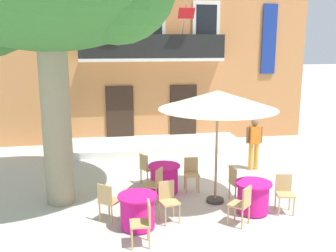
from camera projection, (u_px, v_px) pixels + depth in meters
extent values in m
plane|color=beige|center=(202.00, 181.00, 11.24)|extent=(120.00, 120.00, 0.00)
cube|color=#CC844C|center=(146.00, 48.00, 17.08)|extent=(13.00, 4.00, 7.50)
cube|color=#332319|center=(120.00, 115.00, 15.46)|extent=(1.10, 0.08, 2.30)
cube|color=#332319|center=(183.00, 113.00, 15.87)|extent=(1.10, 0.08, 2.30)
cube|color=silver|center=(94.00, 25.00, 14.57)|extent=(1.10, 0.08, 1.90)
cube|color=black|center=(94.00, 25.00, 14.54)|extent=(0.84, 0.04, 1.60)
cube|color=silver|center=(151.00, 25.00, 14.92)|extent=(1.10, 0.08, 1.90)
cube|color=black|center=(151.00, 25.00, 14.89)|extent=(0.84, 0.04, 1.60)
cube|color=silver|center=(206.00, 26.00, 15.27)|extent=(1.10, 0.08, 1.90)
cube|color=black|center=(206.00, 26.00, 15.24)|extent=(0.84, 0.04, 1.60)
cube|color=silver|center=(152.00, 60.00, 14.92)|extent=(5.60, 0.65, 0.12)
cube|color=black|center=(153.00, 46.00, 14.53)|extent=(5.60, 0.06, 0.90)
cylinder|color=#B2B2B7|center=(121.00, 22.00, 14.26)|extent=(0.04, 0.95, 1.33)
cube|color=#146B2D|center=(121.00, 12.00, 13.77)|extent=(0.60, 0.29, 0.38)
cylinder|color=#B2B2B7|center=(184.00, 22.00, 14.64)|extent=(0.04, 0.95, 1.33)
cube|color=red|center=(186.00, 13.00, 14.15)|extent=(0.60, 0.29, 0.38)
cylinder|color=slate|center=(92.00, 54.00, 14.53)|extent=(0.32, 0.32, 0.33)
ellipsoid|color=#2D7533|center=(92.00, 44.00, 14.45)|extent=(0.42, 0.42, 0.38)
cylinder|color=#47423D|center=(123.00, 54.00, 14.71)|extent=(0.27, 0.27, 0.32)
ellipsoid|color=#4C8E38|center=(122.00, 46.00, 14.65)|extent=(0.35, 0.35, 0.30)
cylinder|color=slate|center=(152.00, 55.00, 14.90)|extent=(0.28, 0.28, 0.26)
ellipsoid|color=#38843D|center=(152.00, 48.00, 14.85)|extent=(0.36, 0.36, 0.27)
cylinder|color=slate|center=(181.00, 55.00, 15.09)|extent=(0.27, 0.27, 0.25)
ellipsoid|color=#2D7533|center=(181.00, 47.00, 15.03)|extent=(0.36, 0.36, 0.32)
cylinder|color=slate|center=(210.00, 54.00, 15.27)|extent=(0.35, 0.35, 0.27)
ellipsoid|color=#4C8E38|center=(210.00, 46.00, 15.20)|extent=(0.45, 0.45, 0.40)
cube|color=navy|center=(269.00, 39.00, 15.78)|extent=(0.60, 0.06, 2.80)
cube|color=silver|center=(156.00, 145.00, 14.80)|extent=(6.64, 2.30, 0.25)
cylinder|color=gray|center=(57.00, 127.00, 9.39)|extent=(0.70, 0.70, 3.91)
cylinder|color=#DB1984|center=(164.00, 179.00, 10.37)|extent=(0.74, 0.74, 0.68)
cylinder|color=#DB1984|center=(164.00, 166.00, 10.29)|extent=(0.86, 0.86, 0.04)
cylinder|color=#2D2823|center=(164.00, 191.00, 10.44)|extent=(0.44, 0.44, 0.03)
cylinder|color=tan|center=(151.00, 174.00, 11.23)|extent=(0.04, 0.04, 0.45)
cylinder|color=tan|center=(157.00, 177.00, 10.96)|extent=(0.04, 0.04, 0.45)
cylinder|color=tan|center=(141.00, 176.00, 11.04)|extent=(0.04, 0.04, 0.45)
cylinder|color=tan|center=(147.00, 179.00, 10.77)|extent=(0.04, 0.04, 0.45)
cube|color=tan|center=(149.00, 168.00, 10.95)|extent=(0.54, 0.54, 0.04)
cube|color=tan|center=(144.00, 162.00, 10.80)|extent=(0.20, 0.36, 0.42)
cylinder|color=tan|center=(144.00, 195.00, 9.63)|extent=(0.04, 0.04, 0.45)
cylinder|color=tan|center=(149.00, 191.00, 9.94)|extent=(0.04, 0.04, 0.45)
cylinder|color=tan|center=(156.00, 197.00, 9.51)|extent=(0.04, 0.04, 0.45)
cylinder|color=tan|center=(161.00, 192.00, 9.81)|extent=(0.04, 0.04, 0.45)
cube|color=tan|center=(153.00, 185.00, 9.67)|extent=(0.55, 0.55, 0.04)
cube|color=tan|center=(159.00, 177.00, 9.56)|extent=(0.23, 0.34, 0.42)
cylinder|color=tan|center=(199.00, 185.00, 10.30)|extent=(0.04, 0.04, 0.45)
cylinder|color=tan|center=(186.00, 186.00, 10.28)|extent=(0.04, 0.04, 0.45)
cylinder|color=tan|center=(197.00, 181.00, 10.64)|extent=(0.04, 0.04, 0.45)
cylinder|color=tan|center=(185.00, 181.00, 10.61)|extent=(0.04, 0.04, 0.45)
cube|color=tan|center=(192.00, 175.00, 10.41)|extent=(0.43, 0.43, 0.04)
cube|color=tan|center=(191.00, 165.00, 10.53)|extent=(0.38, 0.07, 0.42)
cylinder|color=#DB1984|center=(253.00, 198.00, 9.09)|extent=(0.74, 0.74, 0.68)
cylinder|color=#DB1984|center=(254.00, 183.00, 9.01)|extent=(0.86, 0.86, 0.04)
cylinder|color=#2D2823|center=(252.00, 212.00, 9.16)|extent=(0.44, 0.44, 0.03)
cylinder|color=tan|center=(228.00, 216.00, 8.50)|extent=(0.04, 0.04, 0.45)
cylinder|color=tan|center=(235.00, 210.00, 8.76)|extent=(0.04, 0.04, 0.45)
cylinder|color=tan|center=(242.00, 220.00, 8.30)|extent=(0.04, 0.04, 0.45)
cylinder|color=tan|center=(249.00, 214.00, 8.57)|extent=(0.04, 0.04, 0.45)
cube|color=tan|center=(239.00, 205.00, 8.48)|extent=(0.57, 0.57, 0.04)
cube|color=tan|center=(247.00, 197.00, 8.33)|extent=(0.30, 0.29, 0.42)
cylinder|color=tan|center=(294.00, 207.00, 8.93)|extent=(0.04, 0.04, 0.45)
cylinder|color=tan|center=(279.00, 207.00, 8.94)|extent=(0.04, 0.04, 0.45)
cylinder|color=tan|center=(290.00, 201.00, 9.27)|extent=(0.04, 0.04, 0.45)
cylinder|color=tan|center=(275.00, 201.00, 9.27)|extent=(0.04, 0.04, 0.45)
cube|color=tan|center=(285.00, 194.00, 9.05)|extent=(0.47, 0.47, 0.04)
cube|color=tan|center=(284.00, 182.00, 9.18)|extent=(0.38, 0.11, 0.42)
cylinder|color=tan|center=(241.00, 189.00, 10.03)|extent=(0.04, 0.04, 0.45)
cylinder|color=tan|center=(248.00, 194.00, 9.71)|extent=(0.04, 0.04, 0.45)
cylinder|color=tan|center=(230.00, 191.00, 9.94)|extent=(0.04, 0.04, 0.45)
cylinder|color=tan|center=(235.00, 195.00, 9.62)|extent=(0.04, 0.04, 0.45)
cube|color=tan|center=(239.00, 183.00, 9.77)|extent=(0.44, 0.44, 0.04)
cube|color=tan|center=(233.00, 175.00, 9.68)|extent=(0.08, 0.38, 0.42)
cylinder|color=#DB1984|center=(138.00, 212.00, 8.33)|extent=(0.74, 0.74, 0.68)
cylinder|color=#DB1984|center=(137.00, 196.00, 8.25)|extent=(0.86, 0.86, 0.04)
cylinder|color=#2D2823|center=(138.00, 227.00, 8.41)|extent=(0.44, 0.44, 0.03)
cylinder|color=tan|center=(109.00, 207.00, 8.95)|extent=(0.04, 0.04, 0.45)
cylinder|color=tan|center=(121.00, 210.00, 8.79)|extent=(0.04, 0.04, 0.45)
cylinder|color=tan|center=(100.00, 212.00, 8.66)|extent=(0.04, 0.04, 0.45)
cylinder|color=tan|center=(112.00, 215.00, 8.50)|extent=(0.04, 0.04, 0.45)
cube|color=tan|center=(110.00, 201.00, 8.67)|extent=(0.56, 0.56, 0.04)
cube|color=tan|center=(105.00, 194.00, 8.47)|extent=(0.32, 0.27, 0.42)
cylinder|color=tan|center=(132.00, 240.00, 7.45)|extent=(0.04, 0.04, 0.45)
cylinder|color=tan|center=(131.00, 231.00, 7.78)|extent=(0.04, 0.04, 0.45)
cylinder|color=tan|center=(149.00, 238.00, 7.49)|extent=(0.04, 0.04, 0.45)
cylinder|color=tan|center=(148.00, 230.00, 7.82)|extent=(0.04, 0.04, 0.45)
cube|color=tan|center=(140.00, 223.00, 7.58)|extent=(0.41, 0.41, 0.04)
cube|color=tan|center=(149.00, 212.00, 7.56)|extent=(0.05, 0.38, 0.42)
cylinder|color=tan|center=(179.00, 214.00, 8.57)|extent=(0.04, 0.04, 0.45)
cylinder|color=tan|center=(165.00, 217.00, 8.44)|extent=(0.04, 0.04, 0.45)
cylinder|color=tan|center=(173.00, 208.00, 8.87)|extent=(0.04, 0.04, 0.45)
cylinder|color=tan|center=(160.00, 211.00, 8.74)|extent=(0.04, 0.04, 0.45)
cube|color=tan|center=(169.00, 202.00, 8.60)|extent=(0.49, 0.49, 0.04)
cube|color=tan|center=(166.00, 190.00, 8.72)|extent=(0.38, 0.13, 0.42)
cylinder|color=#997A56|center=(216.00, 154.00, 9.53)|extent=(0.06, 0.06, 2.55)
cylinder|color=#333333|center=(215.00, 200.00, 9.79)|extent=(0.44, 0.44, 0.08)
cone|color=silver|center=(218.00, 100.00, 9.25)|extent=(2.90, 2.90, 0.45)
cylinder|color=#995638|center=(58.00, 149.00, 14.20)|extent=(0.33, 0.33, 0.27)
ellipsoid|color=#2D7533|center=(57.00, 140.00, 14.13)|extent=(0.43, 0.43, 0.43)
cylinder|color=gold|center=(251.00, 157.00, 12.22)|extent=(0.14, 0.14, 0.86)
cylinder|color=gold|center=(256.00, 156.00, 12.25)|extent=(0.14, 0.14, 0.86)
cube|color=orange|center=(254.00, 135.00, 12.08)|extent=(0.36, 0.26, 0.56)
sphere|color=brown|center=(255.00, 122.00, 12.00)|extent=(0.22, 0.22, 0.22)
cylinder|color=brown|center=(248.00, 135.00, 12.05)|extent=(0.09, 0.09, 0.52)
cylinder|color=brown|center=(261.00, 135.00, 12.12)|extent=(0.09, 0.09, 0.52)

